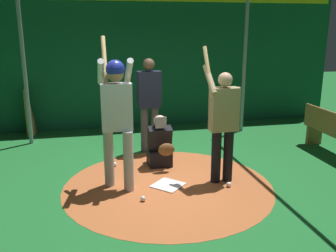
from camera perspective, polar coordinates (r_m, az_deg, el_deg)
The scene contains 14 objects.
ground_plane at distance 5.73m, azimuth 0.00°, elevation -9.22°, with size 26.05×26.05×0.00m, color #1E6B2D.
dirt_circle at distance 5.73m, azimuth 0.00°, elevation -9.19°, with size 3.19×3.19×0.01m, color #B76033.
home_plate at distance 5.72m, azimuth 0.00°, elevation -9.11°, with size 0.42×0.42×0.01m, color white.
batter at distance 5.35m, azimuth -7.98°, elevation 2.29°, with size 0.68×0.49×2.24m.
catcher at distance 6.40m, azimuth -1.24°, elevation -3.17°, with size 0.58×0.40×0.91m.
umpire at distance 7.02m, azimuth -2.92°, elevation 4.04°, with size 0.23×0.49×1.80m.
visitor at distance 5.64m, azimuth 8.53°, elevation 0.95°, with size 0.55×0.50×2.08m.
back_wall at distance 8.93m, azimuth -5.12°, elevation 10.14°, with size 0.23×10.05×3.19m.
cage_frame at distance 5.23m, azimuth 0.00°, elevation 12.52°, with size 5.51×4.78×3.05m.
bat_rack at distance 8.89m, azimuth -20.69°, elevation 1.94°, with size 0.58×0.19×1.05m.
bench at distance 7.57m, azimuth 24.44°, elevation -0.98°, with size 1.67×0.36×0.85m.
baseball_0 at distance 5.74m, azimuth 9.40°, elevation -8.92°, with size 0.07×0.07×0.07m, color white.
baseball_1 at distance 6.52m, azimuth -8.27°, elevation -5.89°, with size 0.07×0.07×0.07m, color white.
baseball_2 at distance 5.24m, azimuth -3.89°, elevation -11.14°, with size 0.07×0.07×0.07m, color white.
Camera 1 is at (5.11, -1.10, 2.34)m, focal length 39.37 mm.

